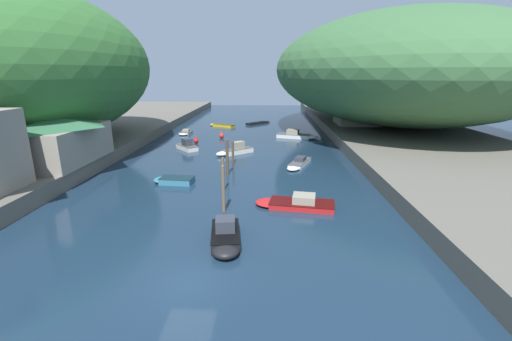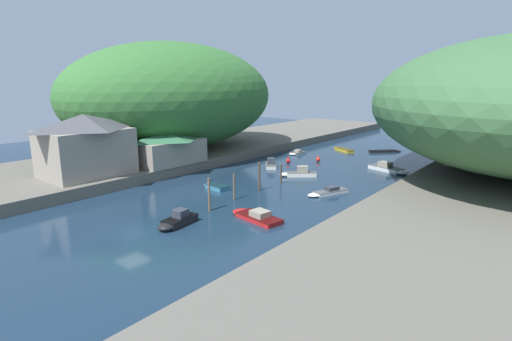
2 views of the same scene
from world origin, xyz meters
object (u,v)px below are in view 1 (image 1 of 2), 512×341
object	(u,v)px
boat_small_dinghy	(186,146)
boat_far_upstream	(185,133)
right_bank_cottage	(357,108)
boat_cabin_cruiser	(298,136)
channel_buoy_near	(222,135)
boathouse_shed	(55,138)
boat_yellow_tender	(234,151)
boat_navy_launch	(226,238)
boat_red_skiff	(221,125)
boat_open_rowboat	(172,180)
boat_white_cruiser	(294,203)
channel_buoy_far	(196,140)
person_on_quay	(86,151)
boat_far_right_bank	(259,123)
boat_mid_channel	(299,163)

from	to	relation	value
boat_small_dinghy	boat_far_upstream	bearing A→B (deg)	63.78
right_bank_cottage	boat_small_dinghy	bearing A→B (deg)	-151.14
boat_cabin_cruiser	right_bank_cottage	bearing A→B (deg)	135.41
channel_buoy_near	boathouse_shed	bearing A→B (deg)	-122.57
boathouse_shed	channel_buoy_near	bearing A→B (deg)	57.43
boat_yellow_tender	boat_far_upstream	size ratio (longest dim) A/B	1.29
boat_yellow_tender	boat_cabin_cruiser	distance (m)	14.36
boat_small_dinghy	boat_navy_launch	size ratio (longest dim) A/B	0.96
right_bank_cottage	boat_red_skiff	xyz separation A→B (m)	(-24.03, 5.91, -3.97)
boat_far_upstream	boat_cabin_cruiser	bearing A→B (deg)	175.80
right_bank_cottage	boat_far_upstream	size ratio (longest dim) A/B	1.94
boat_red_skiff	boathouse_shed	bearing A→B (deg)	-169.90
boat_open_rowboat	boat_red_skiff	distance (m)	34.86
boat_far_upstream	boat_small_dinghy	size ratio (longest dim) A/B	0.86
boat_yellow_tender	boat_white_cruiser	xyz separation A→B (m)	(6.33, -17.44, -0.15)
boat_yellow_tender	channel_buoy_far	distance (m)	9.11
person_on_quay	boat_small_dinghy	bearing A→B (deg)	-9.51
boat_far_upstream	boat_far_right_bank	bearing A→B (deg)	-129.32
boat_far_upstream	boat_small_dinghy	xyz separation A→B (m)	(2.80, -11.66, 0.21)
boat_yellow_tender	boat_small_dinghy	size ratio (longest dim) A/B	1.11
boat_far_right_bank	boat_white_cruiser	bearing A→B (deg)	-41.89
right_bank_cottage	boat_navy_launch	distance (m)	44.33
right_bank_cottage	channel_buoy_near	world-z (taller)	right_bank_cottage
boat_yellow_tender	boat_far_upstream	xyz separation A→B (m)	(-9.60, 14.25, -0.21)
boat_far_right_bank	boat_far_upstream	world-z (taller)	boat_far_upstream
boat_navy_launch	channel_buoy_near	distance (m)	34.75
right_bank_cottage	boat_cabin_cruiser	world-z (taller)	right_bank_cottage
boathouse_shed	boat_red_skiff	world-z (taller)	boathouse_shed
boat_cabin_cruiser	boat_navy_launch	xyz separation A→B (m)	(-7.07, -34.90, 0.06)
boat_red_skiff	boat_navy_launch	distance (m)	46.95
boat_cabin_cruiser	boat_red_skiff	size ratio (longest dim) A/B	1.24
boat_far_right_bank	boat_red_skiff	xyz separation A→B (m)	(-7.21, -3.76, 0.03)
boat_small_dinghy	channel_buoy_far	size ratio (longest dim) A/B	3.93
right_bank_cottage	person_on_quay	bearing A→B (deg)	-141.48
boat_cabin_cruiser	boat_navy_launch	world-z (taller)	boat_navy_launch
boat_small_dinghy	boat_far_right_bank	bearing A→B (deg)	29.24
boat_mid_channel	boat_white_cruiser	size ratio (longest dim) A/B	0.92
boat_far_upstream	person_on_quay	distance (m)	24.13
boat_white_cruiser	boat_far_right_bank	bearing A→B (deg)	13.97
boat_far_right_bank	boat_mid_channel	distance (m)	32.35
boat_navy_launch	boat_far_right_bank	bearing A→B (deg)	-97.89
right_bank_cottage	boat_open_rowboat	world-z (taller)	right_bank_cottage
boat_open_rowboat	channel_buoy_far	size ratio (longest dim) A/B	3.47
right_bank_cottage	boat_far_right_bank	size ratio (longest dim) A/B	1.35
boat_far_upstream	person_on_quay	world-z (taller)	person_on_quay
boat_open_rowboat	person_on_quay	xyz separation A→B (m)	(-9.24, 2.59, 2.13)
boat_open_rowboat	boat_far_right_bank	xyz separation A→B (m)	(7.06, 38.62, -0.08)
boat_mid_channel	boat_far_upstream	bearing A→B (deg)	-27.35
boat_mid_channel	boat_small_dinghy	distance (m)	16.47
boat_white_cruiser	boat_small_dinghy	xyz separation A→B (m)	(-13.13, 20.04, 0.14)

